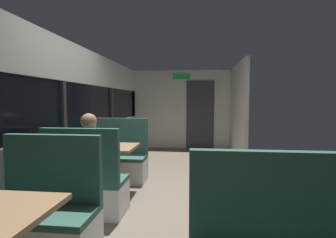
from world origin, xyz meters
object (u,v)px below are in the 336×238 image
(coffee_cup_primary, at_px, (116,142))
(dining_table_mid_window, at_px, (106,153))
(bench_near_window_facing_entry, at_px, (44,222))
(bench_mid_window_facing_end, at_px, (87,188))
(bench_mid_window_facing_entry, at_px, (120,162))
(seated_passenger, at_px, (89,170))

(coffee_cup_primary, bearing_deg, dining_table_mid_window, -150.07)
(bench_near_window_facing_entry, bearing_deg, coffee_cup_primary, 85.52)
(bench_near_window_facing_entry, relative_size, coffee_cup_primary, 12.22)
(bench_near_window_facing_entry, distance_m, coffee_cup_primary, 1.75)
(bench_mid_window_facing_end, relative_size, coffee_cup_primary, 12.22)
(dining_table_mid_window, bearing_deg, coffee_cup_primary, 29.93)
(bench_near_window_facing_entry, distance_m, bench_mid_window_facing_end, 0.90)
(dining_table_mid_window, relative_size, coffee_cup_primary, 10.00)
(bench_mid_window_facing_entry, height_order, coffee_cup_primary, bench_mid_window_facing_entry)
(bench_mid_window_facing_entry, bearing_deg, seated_passenger, -90.00)
(bench_near_window_facing_entry, bearing_deg, seated_passenger, 90.00)
(bench_near_window_facing_entry, xyz_separation_m, coffee_cup_primary, (0.13, 1.68, 0.46))
(bench_near_window_facing_entry, relative_size, seated_passenger, 0.87)
(bench_mid_window_facing_end, relative_size, bench_mid_window_facing_entry, 1.00)
(bench_near_window_facing_entry, distance_m, seated_passenger, 1.00)
(bench_mid_window_facing_entry, distance_m, coffee_cup_primary, 0.78)
(bench_mid_window_facing_end, xyz_separation_m, bench_mid_window_facing_entry, (0.00, 1.40, 0.00))
(dining_table_mid_window, height_order, seated_passenger, seated_passenger)
(bench_mid_window_facing_end, height_order, coffee_cup_primary, bench_mid_window_facing_end)
(bench_near_window_facing_entry, height_order, coffee_cup_primary, bench_near_window_facing_entry)
(bench_near_window_facing_entry, xyz_separation_m, dining_table_mid_window, (0.00, 1.60, 0.31))
(bench_near_window_facing_entry, height_order, dining_table_mid_window, bench_near_window_facing_entry)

